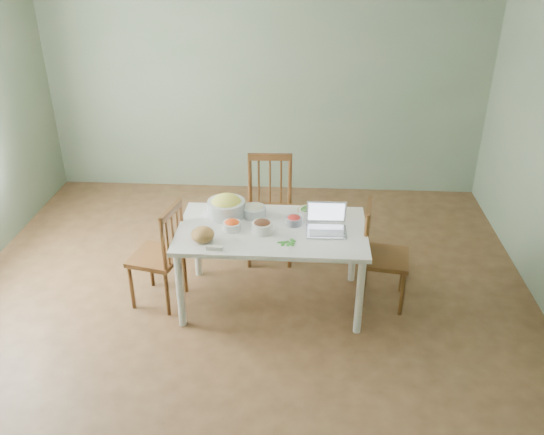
# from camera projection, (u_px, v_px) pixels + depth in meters

# --- Properties ---
(floor) EXTENTS (5.00, 5.00, 0.00)m
(floor) POSITION_uv_depth(u_px,v_px,m) (243.00, 311.00, 4.73)
(floor) COLOR #432C19
(floor) RESTS_ON ground
(wall_back) EXTENTS (5.00, 0.00, 2.70)m
(wall_back) POSITION_uv_depth(u_px,v_px,m) (265.00, 77.00, 6.30)
(wall_back) COLOR gray
(wall_back) RESTS_ON ground
(dining_table) EXTENTS (1.52, 0.85, 0.71)m
(dining_table) POSITION_uv_depth(u_px,v_px,m) (272.00, 266.00, 4.69)
(dining_table) COLOR white
(dining_table) RESTS_ON floor
(chair_far) EXTENTS (0.46, 0.44, 1.00)m
(chair_far) POSITION_uv_depth(u_px,v_px,m) (270.00, 211.00, 5.26)
(chair_far) COLOR #492711
(chair_far) RESTS_ON floor
(chair_left) EXTENTS (0.46, 0.48, 0.91)m
(chair_left) POSITION_uv_depth(u_px,v_px,m) (156.00, 254.00, 4.66)
(chair_left) COLOR #492711
(chair_left) RESTS_ON floor
(chair_right) EXTENTS (0.43, 0.45, 0.90)m
(chair_right) POSITION_uv_depth(u_px,v_px,m) (386.00, 256.00, 4.66)
(chair_right) COLOR #492711
(chair_right) RESTS_ON floor
(bread_boule) EXTENTS (0.20, 0.20, 0.12)m
(bread_boule) POSITION_uv_depth(u_px,v_px,m) (203.00, 235.00, 4.32)
(bread_boule) COLOR #9F754B
(bread_boule) RESTS_ON dining_table
(butter_stick) EXTENTS (0.12, 0.04, 0.03)m
(butter_stick) POSITION_uv_depth(u_px,v_px,m) (214.00, 248.00, 4.22)
(butter_stick) COLOR silver
(butter_stick) RESTS_ON dining_table
(bowl_squash) EXTENTS (0.38, 0.38, 0.18)m
(bowl_squash) POSITION_uv_depth(u_px,v_px,m) (226.00, 206.00, 4.68)
(bowl_squash) COLOR #EDE560
(bowl_squash) RESTS_ON dining_table
(bowl_carrot) EXTENTS (0.19, 0.19, 0.08)m
(bowl_carrot) POSITION_uv_depth(u_px,v_px,m) (232.00, 225.00, 4.49)
(bowl_carrot) COLOR #F34A00
(bowl_carrot) RESTS_ON dining_table
(bowl_onion) EXTENTS (0.23, 0.23, 0.11)m
(bowl_onion) POSITION_uv_depth(u_px,v_px,m) (254.00, 210.00, 4.69)
(bowl_onion) COLOR silver
(bowl_onion) RESTS_ON dining_table
(bowl_mushroom) EXTENTS (0.20, 0.20, 0.11)m
(bowl_mushroom) POSITION_uv_depth(u_px,v_px,m) (262.00, 226.00, 4.44)
(bowl_mushroom) COLOR black
(bowl_mushroom) RESTS_ON dining_table
(bowl_redpep) EXTENTS (0.14, 0.14, 0.08)m
(bowl_redpep) POSITION_uv_depth(u_px,v_px,m) (294.00, 220.00, 4.57)
(bowl_redpep) COLOR #B80D1E
(bowl_redpep) RESTS_ON dining_table
(bowl_broccoli) EXTENTS (0.17, 0.17, 0.09)m
(bowl_broccoli) POSITION_uv_depth(u_px,v_px,m) (307.00, 212.00, 4.69)
(bowl_broccoli) COLOR #15350E
(bowl_broccoli) RESTS_ON dining_table
(flatbread) EXTENTS (0.25, 0.25, 0.02)m
(flatbread) POSITION_uv_depth(u_px,v_px,m) (310.00, 211.00, 4.78)
(flatbread) COLOR tan
(flatbread) RESTS_ON dining_table
(basil_bunch) EXTENTS (0.17, 0.17, 0.02)m
(basil_bunch) POSITION_uv_depth(u_px,v_px,m) (286.00, 242.00, 4.32)
(basil_bunch) COLOR #1C5421
(basil_bunch) RESTS_ON dining_table
(laptop) EXTENTS (0.32, 0.28, 0.22)m
(laptop) POSITION_uv_depth(u_px,v_px,m) (327.00, 220.00, 4.41)
(laptop) COLOR silver
(laptop) RESTS_ON dining_table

